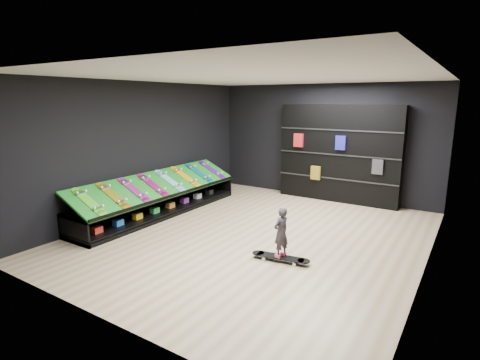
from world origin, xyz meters
The scene contains 19 objects.
floor centered at (0.00, 0.00, 0.00)m, with size 6.00×7.00×0.01m, color tan.
ceiling centered at (0.00, 0.00, 3.00)m, with size 6.00×7.00×0.01m, color white.
wall_back centered at (0.00, 3.50, 1.50)m, with size 6.00×0.02×3.00m, color black.
wall_front centered at (0.00, -3.50, 1.50)m, with size 6.00×0.02×3.00m, color black.
wall_left centered at (-3.00, 0.00, 1.50)m, with size 0.02×7.00×3.00m, color black.
wall_right centered at (3.00, 0.00, 1.50)m, with size 0.02×7.00×3.00m, color black.
display_rack centered at (-2.55, 0.00, 0.25)m, with size 0.90×4.50×0.50m, color black, non-canonical shape.
turf_ramp centered at (-2.50, 0.00, 0.71)m, with size 1.00×4.50×0.04m, color #106516.
back_shelving centered at (0.50, 3.32, 1.23)m, with size 3.09×0.36×2.47m, color black.
floor_skateboard centered at (0.97, -0.87, 0.05)m, with size 0.98×0.22×0.09m, color black, non-canonical shape.
child centered at (0.97, -0.87, 0.34)m, with size 0.19×0.13×0.50m, color black.
display_board_0 centered at (-2.49, -1.90, 0.74)m, with size 0.98×0.22×0.09m, color green, non-canonical shape.
display_board_1 centered at (-2.49, -1.36, 0.74)m, with size 0.98×0.22×0.09m, color yellow, non-canonical shape.
display_board_2 centered at (-2.49, -0.81, 0.74)m, with size 0.98×0.22×0.09m, color #2626BF, non-canonical shape.
display_board_3 centered at (-2.49, -0.27, 0.74)m, with size 0.98×0.22×0.09m, color #E5198C, non-canonical shape.
display_board_4 centered at (-2.49, 0.27, 0.74)m, with size 0.98×0.22×0.09m, color #0CB2E5, non-canonical shape.
display_board_5 centered at (-2.49, 0.81, 0.74)m, with size 0.98×0.22×0.09m, color yellow, non-canonical shape.
display_board_6 centered at (-2.49, 1.36, 0.74)m, with size 0.98×0.22×0.09m, color #0C8C99, non-canonical shape.
display_board_7 centered at (-2.49, 1.90, 0.74)m, with size 0.98×0.22×0.09m, color purple, non-canonical shape.
Camera 1 is at (3.49, -6.03, 2.60)m, focal length 28.00 mm.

